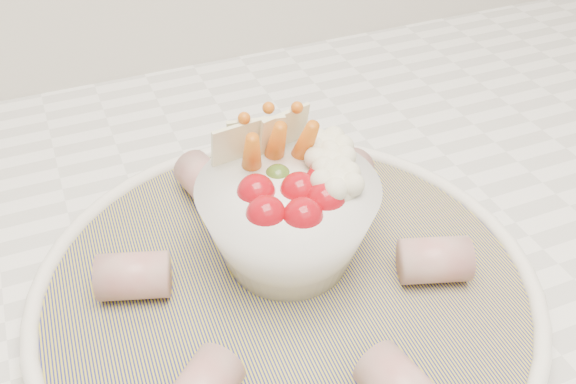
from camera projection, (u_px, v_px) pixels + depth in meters
name	position (u px, v px, depth m)	size (l,w,h in m)	color
serving_platter	(286.00, 288.00, 0.46)	(0.37, 0.37, 0.02)	navy
veggie_bowl	(290.00, 214.00, 0.45)	(0.13, 0.13, 0.10)	white
cured_meat_rolls	(286.00, 268.00, 0.45)	(0.26, 0.29, 0.03)	#A44B4B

